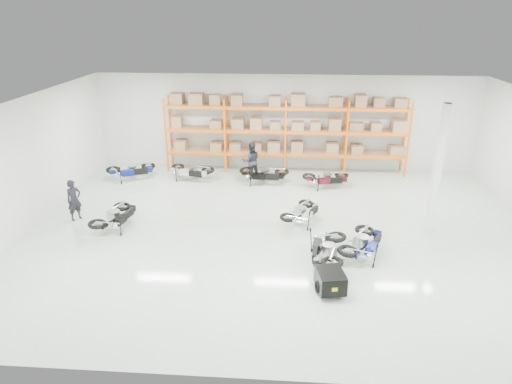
# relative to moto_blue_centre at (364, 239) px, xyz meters

# --- Properties ---
(room) EXTENTS (18.00, 18.00, 18.00)m
(room) POSITION_rel_moto_blue_centre_xyz_m (-2.60, 1.57, 1.66)
(room) COLOR #B9CEBB
(room) RESTS_ON ground
(pallet_rack) EXTENTS (11.28, 0.98, 3.62)m
(pallet_rack) POSITION_rel_moto_blue_centre_xyz_m (-2.60, 8.02, 1.67)
(pallet_rack) COLOR #FF640D
(pallet_rack) RESTS_ON ground
(structural_column) EXTENTS (0.25, 0.25, 4.50)m
(structural_column) POSITION_rel_moto_blue_centre_xyz_m (2.60, 2.07, 1.66)
(structural_column) COLOR white
(structural_column) RESTS_ON ground
(moto_blue_centre) EXTENTS (1.72, 2.15, 1.25)m
(moto_blue_centre) POSITION_rel_moto_blue_centre_xyz_m (0.00, 0.00, 0.00)
(moto_blue_centre) COLOR #060A45
(moto_blue_centre) RESTS_ON ground
(moto_silver_left) EXTENTS (1.59, 1.95, 1.13)m
(moto_silver_left) POSITION_rel_moto_blue_centre_xyz_m (-1.87, 2.29, -0.06)
(moto_silver_left) COLOR silver
(moto_silver_left) RESTS_ON ground
(moto_black_far_left) EXTENTS (1.30, 2.02, 1.21)m
(moto_black_far_left) POSITION_rel_moto_blue_centre_xyz_m (-8.51, 1.40, -0.02)
(moto_black_far_left) COLOR black
(moto_black_far_left) RESTS_ON ground
(moto_touring_right) EXTENTS (1.26, 2.07, 1.26)m
(moto_touring_right) POSITION_rel_moto_blue_centre_xyz_m (-1.21, -0.48, 0.00)
(moto_touring_right) COLOR black
(moto_touring_right) RESTS_ON ground
(trailer) EXTENTS (0.87, 1.55, 0.63)m
(trailer) POSITION_rel_moto_blue_centre_xyz_m (-1.21, -2.08, -0.22)
(trailer) COLOR black
(trailer) RESTS_ON ground
(moto_back_a) EXTENTS (2.12, 1.65, 1.23)m
(moto_back_a) POSITION_rel_moto_blue_centre_xyz_m (-9.57, 6.33, -0.01)
(moto_back_a) COLOR navy
(moto_back_a) RESTS_ON ground
(moto_back_b) EXTENTS (1.97, 1.30, 1.17)m
(moto_back_b) POSITION_rel_moto_blue_centre_xyz_m (-6.86, 6.49, -0.04)
(moto_back_b) COLOR silver
(moto_back_b) RESTS_ON ground
(moto_back_c) EXTENTS (1.95, 1.01, 1.24)m
(moto_back_c) POSITION_rel_moto_blue_centre_xyz_m (-3.51, 6.25, -0.00)
(moto_back_c) COLOR black
(moto_back_c) RESTS_ON ground
(moto_back_d) EXTENTS (1.91, 1.21, 1.15)m
(moto_back_d) POSITION_rel_moto_blue_centre_xyz_m (-0.74, 5.97, -0.05)
(moto_back_d) COLOR #3E0C15
(moto_back_d) RESTS_ON ground
(person_left) EXTENTS (0.63, 0.67, 1.54)m
(person_left) POSITION_rel_moto_blue_centre_xyz_m (-10.25, 1.99, 0.18)
(person_left) COLOR black
(person_left) RESTS_ON ground
(person_back) EXTENTS (0.98, 0.86, 1.72)m
(person_back) POSITION_rel_moto_blue_centre_xyz_m (-4.11, 6.82, 0.27)
(person_back) COLOR #212229
(person_back) RESTS_ON ground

